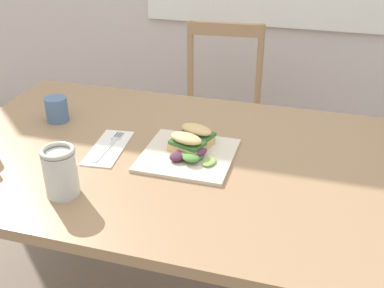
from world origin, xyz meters
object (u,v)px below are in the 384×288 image
dining_table (180,189)px  mason_jar_iced_tea (61,174)px  fork_on_napkin (111,144)px  plate_lunch (188,155)px  sandwich_half_front (186,143)px  cup_extra_side (57,109)px  chair_wooden_far (219,117)px  sandwich_half_back (197,134)px

dining_table → mason_jar_iced_tea: size_ratio=11.10×
fork_on_napkin → plate_lunch: bearing=0.4°
dining_table → mason_jar_iced_tea: bearing=-129.1°
dining_table → sandwich_half_front: size_ratio=12.55×
fork_on_napkin → mason_jar_iced_tea: mason_jar_iced_tea is taller
plate_lunch → cup_extra_side: (-0.48, 0.11, 0.04)m
sandwich_half_front → plate_lunch: bearing=-49.9°
dining_table → plate_lunch: plate_lunch is taller
chair_wooden_far → plate_lunch: bearing=-82.8°
sandwich_half_front → cup_extra_side: bearing=167.9°
sandwich_half_front → cup_extra_side: (-0.47, 0.10, 0.00)m
plate_lunch → fork_on_napkin: plate_lunch is taller
sandwich_half_back → chair_wooden_far: bearing=98.2°
chair_wooden_far → plate_lunch: 0.96m
chair_wooden_far → fork_on_napkin: bearing=-97.9°
chair_wooden_far → fork_on_napkin: 0.96m
chair_wooden_far → mason_jar_iced_tea: size_ratio=6.83×
plate_lunch → dining_table: bearing=173.8°
dining_table → fork_on_napkin: (-0.21, -0.00, 0.12)m
mason_jar_iced_tea → plate_lunch: bearing=47.3°
chair_wooden_far → fork_on_napkin: chair_wooden_far is taller
chair_wooden_far → mason_jar_iced_tea: (-0.13, -1.16, 0.35)m
dining_table → chair_wooden_far: size_ratio=1.62×
chair_wooden_far → cup_extra_side: bearing=-114.9°
plate_lunch → sandwich_half_front: sandwich_half_front is taller
sandwich_half_back → fork_on_napkin: (-0.24, -0.07, -0.03)m
mason_jar_iced_tea → cup_extra_side: bearing=122.3°
mason_jar_iced_tea → cup_extra_side: mason_jar_iced_tea is taller
dining_table → chair_wooden_far: bearing=95.5°
chair_wooden_far → sandwich_half_back: bearing=-81.8°
dining_table → cup_extra_side: 0.49m
sandwich_half_front → mason_jar_iced_tea: mason_jar_iced_tea is taller
plate_lunch → mason_jar_iced_tea: (-0.24, -0.26, 0.05)m
mason_jar_iced_tea → fork_on_napkin: bearing=88.8°
plate_lunch → sandwich_half_back: (0.01, 0.07, 0.03)m
fork_on_napkin → mason_jar_iced_tea: (-0.01, -0.26, 0.05)m
plate_lunch → mason_jar_iced_tea: bearing=-132.7°
dining_table → sandwich_half_front: sandwich_half_front is taller
fork_on_napkin → cup_extra_side: size_ratio=2.31×
sandwich_half_back → mason_jar_iced_tea: 0.42m
plate_lunch → sandwich_half_back: 0.08m
dining_table → sandwich_half_front: bearing=16.3°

